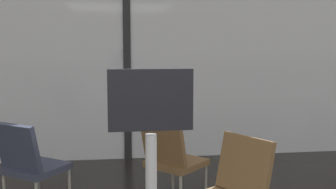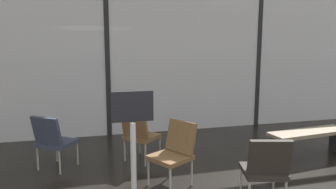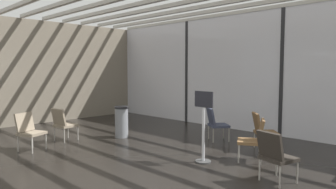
% 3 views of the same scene
% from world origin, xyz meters
% --- Properties ---
extents(glass_curtain_wall, '(14.00, 0.08, 3.56)m').
position_xyz_m(glass_curtain_wall, '(0.00, 5.20, 1.78)').
color(glass_curtain_wall, silver).
rests_on(glass_curtain_wall, ground).
extents(window_mullion_1, '(0.10, 0.12, 3.56)m').
position_xyz_m(window_mullion_1, '(0.00, 5.20, 1.78)').
color(window_mullion_1, black).
rests_on(window_mullion_1, ground).
extents(parked_airplane, '(12.66, 3.78, 3.78)m').
position_xyz_m(parked_airplane, '(0.44, 11.60, 1.89)').
color(parked_airplane, silver).
rests_on(parked_airplane, ground).
extents(lounge_chair_0, '(0.70, 0.68, 0.87)m').
position_xyz_m(lounge_chair_0, '(0.69, 2.50, 0.49)').
color(lounge_chair_0, brown).
rests_on(lounge_chair_0, ground).
extents(lounge_chair_4, '(0.70, 0.71, 0.87)m').
position_xyz_m(lounge_chair_4, '(-0.97, 3.46, 0.49)').
color(lounge_chair_4, '#33384C').
rests_on(lounge_chair_4, ground).
extents(lounge_chair_6, '(0.71, 0.71, 0.87)m').
position_xyz_m(lounge_chair_6, '(0.36, 3.46, 0.49)').
color(lounge_chair_6, brown).
rests_on(lounge_chair_6, ground).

